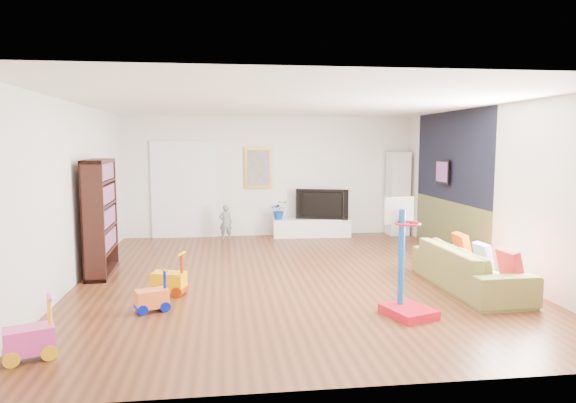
{
  "coord_description": "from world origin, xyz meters",
  "views": [
    {
      "loc": [
        -1.05,
        -7.85,
        2.09
      ],
      "look_at": [
        0.0,
        0.4,
        1.15
      ],
      "focal_mm": 32.0,
      "sensor_mm": 36.0,
      "label": 1
    }
  ],
  "objects": [
    {
      "name": "floor",
      "position": [
        0.0,
        0.0,
        0.0
      ],
      "size": [
        6.5,
        7.5,
        0.0
      ],
      "primitive_type": "cube",
      "color": "brown",
      "rests_on": "ground"
    },
    {
      "name": "ceiling",
      "position": [
        0.0,
        0.0,
        2.7
      ],
      "size": [
        6.5,
        7.5,
        0.0
      ],
      "primitive_type": "cube",
      "color": "white",
      "rests_on": "ground"
    },
    {
      "name": "wall_back",
      "position": [
        0.0,
        3.75,
        1.35
      ],
      "size": [
        6.5,
        0.0,
        2.7
      ],
      "primitive_type": "cube",
      "color": "silver",
      "rests_on": "ground"
    },
    {
      "name": "wall_front",
      "position": [
        0.0,
        -3.75,
        1.35
      ],
      "size": [
        6.5,
        0.0,
        2.7
      ],
      "primitive_type": "cube",
      "color": "white",
      "rests_on": "ground"
    },
    {
      "name": "wall_left",
      "position": [
        -3.25,
        0.0,
        1.35
      ],
      "size": [
        0.0,
        7.5,
        2.7
      ],
      "primitive_type": "cube",
      "color": "silver",
      "rests_on": "ground"
    },
    {
      "name": "wall_right",
      "position": [
        3.25,
        0.0,
        1.35
      ],
      "size": [
        0.0,
        7.5,
        2.7
      ],
      "primitive_type": "cube",
      "color": "white",
      "rests_on": "ground"
    },
    {
      "name": "navy_accent",
      "position": [
        3.23,
        1.4,
        1.85
      ],
      "size": [
        0.01,
        3.2,
        1.7
      ],
      "primitive_type": "cube",
      "color": "black",
      "rests_on": "wall_right"
    },
    {
      "name": "olive_wainscot",
      "position": [
        3.23,
        1.4,
        0.5
      ],
      "size": [
        0.01,
        3.2,
        1.0
      ],
      "primitive_type": "cube",
      "color": "brown",
      "rests_on": "wall_right"
    },
    {
      "name": "doorway",
      "position": [
        -1.9,
        3.71,
        1.05
      ],
      "size": [
        1.45,
        0.06,
        2.1
      ],
      "primitive_type": "cube",
      "color": "white",
      "rests_on": "ground"
    },
    {
      "name": "painting_back",
      "position": [
        -0.25,
        3.71,
        1.55
      ],
      "size": [
        0.62,
        0.06,
        0.92
      ],
      "primitive_type": "cube",
      "color": "gold",
      "rests_on": "wall_back"
    },
    {
      "name": "artwork_right",
      "position": [
        3.17,
        1.6,
        1.55
      ],
      "size": [
        0.04,
        0.56,
        0.46
      ],
      "primitive_type": "cube",
      "color": "#7F3F8C",
      "rests_on": "wall_right"
    },
    {
      "name": "media_console",
      "position": [
        0.92,
        3.43,
        0.2
      ],
      "size": [
        1.75,
        0.48,
        0.41
      ],
      "primitive_type": "cube",
      "rotation": [
        0.0,
        0.0,
        -0.02
      ],
      "color": "white",
      "rests_on": "ground"
    },
    {
      "name": "tall_cabinet",
      "position": [
        2.94,
        3.47,
        0.95
      ],
      "size": [
        0.46,
        0.46,
        1.9
      ],
      "primitive_type": "cube",
      "rotation": [
        0.0,
        0.0,
        0.03
      ],
      "color": "silver",
      "rests_on": "ground"
    },
    {
      "name": "bookshelf",
      "position": [
        -3.01,
        0.59,
        0.92
      ],
      "size": [
        0.39,
        1.27,
        1.84
      ],
      "primitive_type": "cube",
      "rotation": [
        0.0,
        0.0,
        0.05
      ],
      "color": "black",
      "rests_on": "ground"
    },
    {
      "name": "sofa",
      "position": [
        2.45,
        -1.02,
        0.31
      ],
      "size": [
        0.9,
        2.17,
        0.63
      ],
      "primitive_type": "imported",
      "rotation": [
        0.0,
        0.0,
        1.6
      ],
      "color": "olive",
      "rests_on": "ground"
    },
    {
      "name": "basketball_hoop",
      "position": [
        1.17,
        -2.03,
        0.72
      ],
      "size": [
        0.66,
        0.73,
        1.44
      ],
      "primitive_type": "cube",
      "rotation": [
        0.0,
        0.0,
        0.32
      ],
      "color": "red",
      "rests_on": "ground"
    },
    {
      "name": "ride_on_yellow",
      "position": [
        -1.81,
        -0.76,
        0.3
      ],
      "size": [
        0.51,
        0.39,
        0.6
      ],
      "primitive_type": "cube",
      "rotation": [
        0.0,
        0.0,
        -0.29
      ],
      "color": "#FBB500",
      "rests_on": "ground"
    },
    {
      "name": "ride_on_orange",
      "position": [
        -1.95,
        -1.46,
        0.26
      ],
      "size": [
        0.45,
        0.36,
        0.52
      ],
      "primitive_type": "cube",
      "rotation": [
        0.0,
        0.0,
        0.36
      ],
      "color": "orange",
      "rests_on": "ground"
    },
    {
      "name": "ride_on_pink",
      "position": [
        -2.94,
        -2.79,
        0.3
      ],
      "size": [
        0.53,
        0.43,
        0.6
      ],
      "primitive_type": "cube",
      "rotation": [
        0.0,
        0.0,
        0.39
      ],
      "color": "#EF3EA6",
      "rests_on": "ground"
    },
    {
      "name": "child",
      "position": [
        -1.0,
        3.26,
        0.39
      ],
      "size": [
        0.29,
        0.2,
        0.78
      ],
      "primitive_type": "imported",
      "rotation": [
        0.0,
        0.0,
        3.18
      ],
      "color": "slate",
      "rests_on": "ground"
    },
    {
      "name": "tv",
      "position": [
        1.17,
        3.44,
        0.75
      ],
      "size": [
        1.17,
        0.5,
        0.68
      ],
      "primitive_type": "imported",
      "rotation": [
        0.0,
        0.0,
        -0.3
      ],
      "color": "black",
      "rests_on": "media_console"
    },
    {
      "name": "vase_plant",
      "position": [
        0.19,
        3.43,
        0.62
      ],
      "size": [
        0.39,
        0.34,
        0.43
      ],
      "primitive_type": "imported",
      "rotation": [
        0.0,
        0.0,
        0.03
      ],
      "color": "#083E8F",
      "rests_on": "media_console"
    },
    {
      "name": "pillow_left",
      "position": [
        2.69,
        -1.65,
        0.49
      ],
      "size": [
        0.12,
        0.42,
        0.42
      ],
      "primitive_type": "cube",
      "rotation": [
        0.0,
        0.0,
        0.03
      ],
      "color": "red",
      "rests_on": "sofa"
    },
    {
      "name": "pillow_center",
      "position": [
        2.64,
        -1.05,
        0.49
      ],
      "size": [
        0.11,
        0.36,
        0.36
      ],
      "primitive_type": "cube",
      "rotation": [
        0.0,
        0.0,
        0.04
      ],
      "color": "silver",
      "rests_on": "sofa"
    },
    {
      "name": "pillow_right",
      "position": [
        2.63,
        -0.41,
        0.49
      ],
      "size": [
        0.12,
        0.42,
        0.41
      ],
      "primitive_type": "cube",
      "rotation": [
        0.0,
        0.0,
        -0.04
      ],
      "color": "#CC3A05",
      "rests_on": "sofa"
    }
  ]
}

